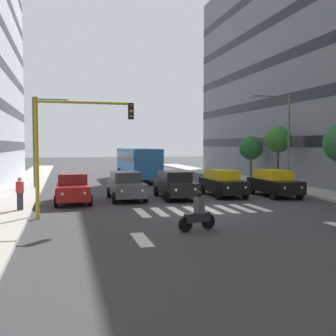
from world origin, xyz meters
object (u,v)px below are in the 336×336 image
(car_2, at_px, (175,184))
(motorcycle_with_rider, at_px, (198,214))
(pedestrian_waiting, at_px, (20,193))
(street_tree_2, at_px, (251,148))
(car_3, at_px, (126,185))
(street_tree_1, at_px, (278,140))
(bus_behind_traffic, at_px, (137,161))
(car_1, at_px, (222,183))
(traffic_light_gantry, at_px, (66,137))
(street_lamp_right, at_px, (40,132))
(car_4, at_px, (73,188))
(street_lamp_left, at_px, (282,130))
(car_0, at_px, (274,183))

(car_2, xyz_separation_m, motorcycle_with_rider, (1.66, 9.17, -0.24))
(pedestrian_waiting, bearing_deg, street_tree_2, -145.87)
(car_3, bearing_deg, street_tree_1, -161.75)
(car_3, relative_size, bus_behind_traffic, 0.42)
(car_1, distance_m, bus_behind_traffic, 13.26)
(traffic_light_gantry, height_order, street_lamp_right, street_lamp_right)
(motorcycle_with_rider, distance_m, street_tree_2, 22.25)
(car_4, bearing_deg, street_lamp_left, -171.32)
(car_4, distance_m, street_tree_1, 16.93)
(car_1, relative_size, car_2, 1.00)
(car_3, relative_size, motorcycle_with_rider, 2.69)
(car_1, bearing_deg, pedestrian_waiting, 15.64)
(street_lamp_left, height_order, street_tree_1, street_lamp_left)
(bus_behind_traffic, distance_m, street_tree_2, 10.62)
(bus_behind_traffic, relative_size, pedestrian_waiting, 6.44)
(car_1, height_order, street_lamp_right, street_lamp_right)
(car_2, relative_size, car_3, 1.00)
(motorcycle_with_rider, relative_size, pedestrian_waiting, 1.01)
(car_4, height_order, bus_behind_traffic, bus_behind_traffic)
(street_lamp_right, height_order, street_tree_1, street_lamp_right)
(car_2, distance_m, car_4, 6.25)
(car_2, bearing_deg, car_0, 174.21)
(car_1, xyz_separation_m, car_4, (9.54, 0.53, 0.00))
(car_2, height_order, street_tree_2, street_tree_2)
(car_3, height_order, traffic_light_gantry, traffic_light_gantry)
(street_lamp_right, height_order, pedestrian_waiting, street_lamp_right)
(car_0, distance_m, bus_behind_traffic, 15.25)
(car_0, distance_m, street_tree_1, 6.72)
(car_1, height_order, traffic_light_gantry, traffic_light_gantry)
(car_2, relative_size, motorcycle_with_rider, 2.69)
(car_0, xyz_separation_m, bus_behind_traffic, (6.52, -13.75, 0.97))
(car_1, bearing_deg, street_tree_2, -125.52)
(motorcycle_with_rider, relative_size, street_lamp_right, 0.24)
(car_4, relative_size, street_tree_2, 1.11)
(car_1, xyz_separation_m, street_tree_1, (-6.46, -4.19, 2.87))
(motorcycle_with_rider, bearing_deg, bus_behind_traffic, -94.26)
(car_1, xyz_separation_m, traffic_light_gantry, (9.90, 5.32, 2.83))
(car_4, height_order, motorcycle_with_rider, car_4)
(traffic_light_gantry, relative_size, pedestrian_waiting, 3.37)
(bus_behind_traffic, relative_size, street_lamp_right, 1.54)
(street_lamp_left, bearing_deg, car_0, 52.41)
(street_lamp_left, xyz_separation_m, street_lamp_right, (16.98, -5.79, -0.06))
(bus_behind_traffic, bearing_deg, street_tree_2, 160.90)
(car_1, relative_size, car_3, 1.00)
(street_tree_2, bearing_deg, street_lamp_left, 79.62)
(car_1, xyz_separation_m, car_3, (6.35, 0.04, 0.00))
(car_0, height_order, traffic_light_gantry, traffic_light_gantry)
(street_lamp_left, height_order, street_lamp_right, street_lamp_left)
(car_4, bearing_deg, car_1, -176.81)
(car_0, height_order, motorcycle_with_rider, car_0)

